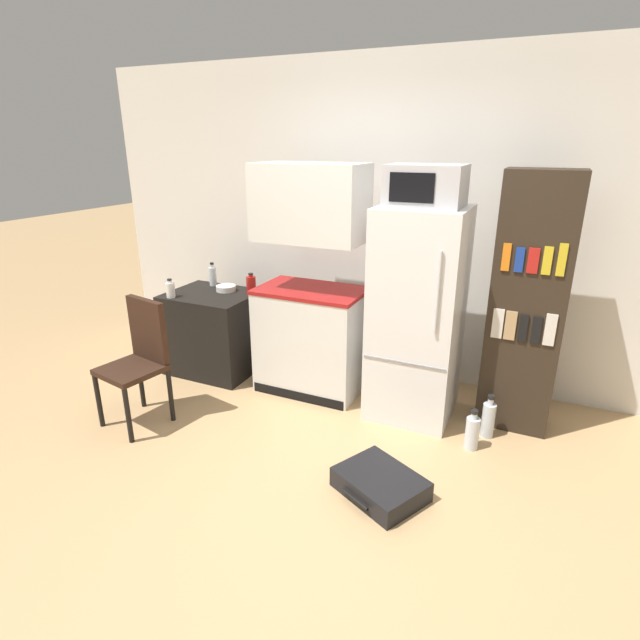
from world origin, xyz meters
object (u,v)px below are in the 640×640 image
at_px(bottle_milk_white, 170,290).
at_px(chair, 140,353).
at_px(bottle_ketchup_red, 251,283).
at_px(bottle_clear_short, 213,276).
at_px(water_bottle_front, 472,432).
at_px(bowl, 226,288).
at_px(water_bottle_middle, 488,419).
at_px(bookshelf, 527,306).
at_px(kitchen_hutch, 311,293).
at_px(side_table, 214,332).
at_px(refrigerator, 417,316).
at_px(microwave, 426,186).
at_px(suitcase_large_flat, 380,484).

xyz_separation_m(bottle_milk_white, chair, (0.28, -0.70, -0.26)).
distance_m(bottle_ketchup_red, bottle_clear_short, 0.40).
height_order(bottle_milk_white, water_bottle_front, bottle_milk_white).
bearing_deg(bowl, water_bottle_front, -10.94).
height_order(water_bottle_front, water_bottle_middle, water_bottle_middle).
bearing_deg(bookshelf, kitchen_hutch, -175.96).
bearing_deg(bowl, bottle_clear_short, 154.85).
xyz_separation_m(bottle_milk_white, bottle_clear_short, (0.10, 0.47, 0.02)).
distance_m(side_table, bowl, 0.42).
bearing_deg(bottle_ketchup_red, kitchen_hutch, -16.35).
height_order(kitchen_hutch, bookshelf, kitchen_hutch).
height_order(refrigerator, bottle_milk_white, refrigerator).
relative_size(side_table, bookshelf, 0.41).
xyz_separation_m(kitchen_hutch, bottle_clear_short, (-1.10, 0.18, -0.02)).
height_order(refrigerator, bottle_clear_short, refrigerator).
height_order(bottle_clear_short, chair, bottle_clear_short).
xyz_separation_m(kitchen_hutch, bottle_milk_white, (-1.21, -0.29, -0.04)).
distance_m(bottle_clear_short, water_bottle_middle, 2.70).
distance_m(refrigerator, chair, 2.06).
bearing_deg(bottle_ketchup_red, microwave, -8.64).
height_order(microwave, bottle_clear_short, microwave).
relative_size(kitchen_hutch, water_bottle_front, 6.25).
bearing_deg(suitcase_large_flat, microwave, 122.19).
xyz_separation_m(kitchen_hutch, water_bottle_middle, (1.49, -0.16, -0.71)).
bearing_deg(water_bottle_front, bottle_clear_short, 167.77).
height_order(bottle_milk_white, chair, chair).
relative_size(kitchen_hutch, bookshelf, 1.01).
xyz_separation_m(refrigerator, chair, (-1.81, -0.96, -0.25)).
height_order(side_table, bottle_ketchup_red, bottle_ketchup_red).
relative_size(suitcase_large_flat, water_bottle_front, 2.08).
relative_size(water_bottle_front, water_bottle_middle, 0.90).
bearing_deg(suitcase_large_flat, refrigerator, 122.16).
bearing_deg(kitchen_hutch, suitcase_large_flat, -47.87).
distance_m(side_table, bottle_ketchup_red, 0.57).
xyz_separation_m(kitchen_hutch, refrigerator, (0.89, -0.03, -0.05)).
relative_size(refrigerator, bookshelf, 0.86).
bearing_deg(microwave, bottle_clear_short, 173.88).
bearing_deg(kitchen_hutch, side_table, -177.51).
distance_m(kitchen_hutch, bottle_ketchup_red, 0.73).
bearing_deg(water_bottle_middle, bottle_milk_white, -177.34).
bearing_deg(refrigerator, water_bottle_front, -32.71).
bearing_deg(refrigerator, water_bottle_middle, -12.27).
height_order(side_table, water_bottle_front, side_table).
relative_size(kitchen_hutch, refrigerator, 1.17).
xyz_separation_m(microwave, bottle_milk_white, (-2.10, -0.25, -0.92)).
height_order(side_table, chair, chair).
bearing_deg(bottle_milk_white, bowl, 49.18).
distance_m(kitchen_hutch, chair, 1.39).
relative_size(bottle_ketchup_red, water_bottle_front, 0.52).
xyz_separation_m(bottle_ketchup_red, bottle_clear_short, (-0.40, -0.03, 0.03)).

